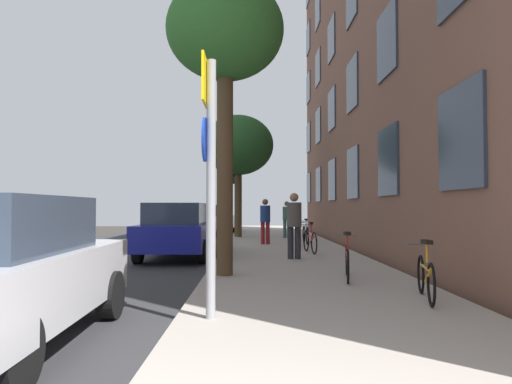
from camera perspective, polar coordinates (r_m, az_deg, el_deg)
The scene contains 18 objects.
ground_plane at distance 16.83m, azimuth -8.66°, elevation -6.96°, with size 41.80×41.80×0.00m, color #332D28.
road_asphalt at distance 17.25m, azimuth -15.63°, elevation -6.77°, with size 7.00×38.00×0.01m, color #2D2D30.
sidewalk at distance 16.70m, azimuth 3.40°, elevation -6.81°, with size 4.20×38.00×0.12m, color #9E9389.
building_facade at distance 17.80m, azimuth 12.37°, elevation 20.09°, with size 0.56×27.00×16.25m.
sign_post at distance 6.01m, azimuth -5.67°, elevation 3.37°, with size 0.15×0.60×3.30m.
traffic_light at distance 22.63m, azimuth -2.33°, elevation 0.48°, with size 0.43×0.24×3.35m.
tree_near at distance 10.39m, azimuth -3.74°, elevation 18.33°, with size 2.45×2.45×6.12m.
tree_far at distance 22.49m, azimuth -2.16°, elevation 5.58°, with size 3.33×3.33×5.74m.
bicycle_0 at distance 7.65m, azimuth 19.77°, elevation -9.53°, with size 0.52×1.65×0.91m.
bicycle_1 at distance 9.37m, azimuth 10.93°, elevation -8.12°, with size 0.48×1.71×0.92m.
bicycle_2 at distance 14.55m, azimuth 6.53°, elevation -5.86°, with size 0.42×1.65×0.94m.
bicycle_3 at distance 16.72m, azimuth 5.24°, elevation -5.33°, with size 0.42×1.65×0.94m.
bicycle_4 at distance 18.16m, azimuth 6.00°, elevation -5.03°, with size 0.42×1.74×0.96m.
pedestrian_0 at distance 12.79m, azimuth 4.62°, elevation -3.52°, with size 0.48×0.48×1.77m.
pedestrian_1 at distance 17.79m, azimuth 1.12°, elevation -3.19°, with size 0.48×0.48×1.70m.
pedestrian_2 at distance 21.49m, azimuth 3.72°, elevation -3.01°, with size 0.50×0.50×1.66m.
car_1 at distance 14.16m, azimuth -9.37°, elevation -4.51°, with size 1.91×4.49×1.62m.
car_2 at distance 26.91m, azimuth -4.74°, elevation -3.24°, with size 2.02×4.36×1.62m.
Camera 1 is at (-0.03, -1.59, 1.51)m, focal length 33.21 mm.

